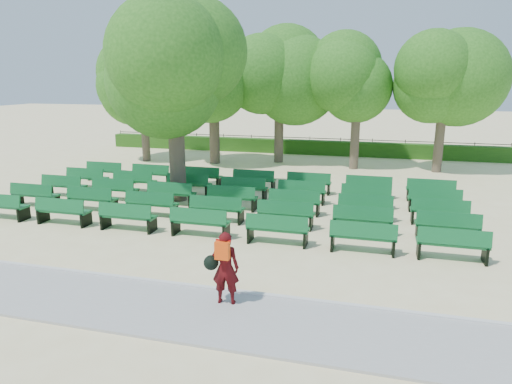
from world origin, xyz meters
The scene contains 9 objects.
ground centered at (0.00, 0.00, 0.00)m, with size 120.00×120.00×0.00m, color beige.
paving centered at (0.00, -7.40, 0.03)m, with size 30.00×2.20×0.06m, color #A5A4A1.
curb centered at (0.00, -6.25, 0.05)m, with size 30.00×0.12×0.10m, color silver.
hedge centered at (0.00, 14.00, 0.45)m, with size 26.00×0.70×0.90m, color #265516.
fence centered at (0.00, 14.40, 0.00)m, with size 26.00×0.10×1.02m, color black, non-canonical shape.
tree_line centered at (0.00, 10.00, 0.00)m, with size 21.80×6.80×7.04m, color #32731E, non-canonical shape.
bench_array centered at (0.10, 0.44, 0.10)m, with size 1.87×0.60×1.18m.
tree_among centered at (-2.40, 1.14, 4.93)m, with size 5.31×5.31×7.35m.
person centered at (2.28, -6.82, 0.91)m, with size 0.79×0.49×1.64m.
Camera 1 is at (5.30, -15.45, 4.86)m, focal length 32.00 mm.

